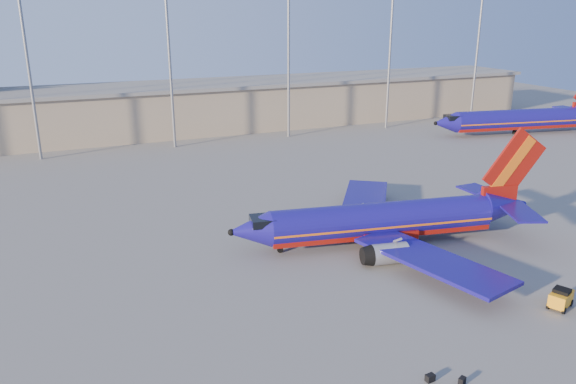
{
  "coord_description": "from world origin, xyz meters",
  "views": [
    {
      "loc": [
        -23.15,
        -42.58,
        21.04
      ],
      "look_at": [
        -2.43,
        5.66,
        4.0
      ],
      "focal_mm": 35.0,
      "sensor_mm": 36.0,
      "label": 1
    }
  ],
  "objects": [
    {
      "name": "terminal_building",
      "position": [
        10.0,
        58.0,
        4.32
      ],
      "size": [
        122.0,
        16.0,
        8.5
      ],
      "color": "#9E856D",
      "rests_on": "ground"
    },
    {
      "name": "ground",
      "position": [
        0.0,
        0.0,
        0.0
      ],
      "size": [
        220.0,
        220.0,
        0.0
      ],
      "primitive_type": "plane",
      "color": "slate",
      "rests_on": "ground"
    },
    {
      "name": "light_mast_row",
      "position": [
        5.0,
        46.0,
        17.55
      ],
      "size": [
        101.6,
        1.6,
        28.65
      ],
      "color": "gray",
      "rests_on": "ground"
    },
    {
      "name": "aircraft_second",
      "position": [
        53.65,
        31.7,
        2.64
      ],
      "size": [
        33.73,
        13.72,
        11.51
      ],
      "rotation": [
        0.0,
        0.0,
        -0.18
      ],
      "color": "navy",
      "rests_on": "ground"
    },
    {
      "name": "aircraft_main",
      "position": [
        5.0,
        -1.0,
        2.24
      ],
      "size": [
        30.78,
        29.36,
        10.49
      ],
      "rotation": [
        0.0,
        0.0,
        -0.18
      ],
      "color": "navy",
      "rests_on": "ground"
    },
    {
      "name": "baggage_tug",
      "position": [
        10.02,
        -16.53,
        0.79
      ],
      "size": [
        2.45,
        2.03,
        1.52
      ],
      "rotation": [
        0.0,
        0.0,
        0.42
      ],
      "color": "orange",
      "rests_on": "ground"
    }
  ]
}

